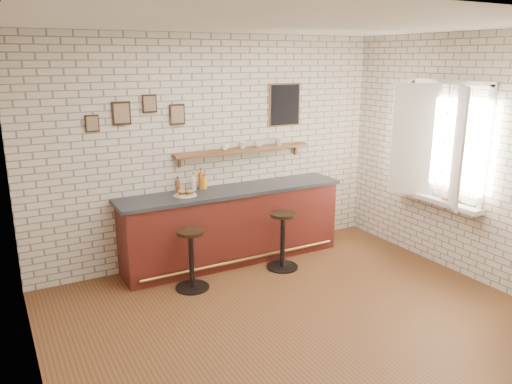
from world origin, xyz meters
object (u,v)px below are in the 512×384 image
Objects in this scene: shelf_cup_a at (225,147)px; book_upper at (447,199)px; sandwich_plate at (185,195)px; condiment_bottle_yellow at (205,183)px; ciabatta_sandwich at (186,192)px; bar_stool_left at (191,258)px; bar_counter at (233,225)px; book_lower at (446,200)px; shelf_cup_c at (259,144)px; bitters_bottle_amber at (201,181)px; bar_stool_right at (283,239)px; bitters_bottle_brown at (178,186)px; shelf_cup_d at (279,142)px; shelf_cup_b at (243,145)px; bitters_bottle_white at (194,183)px.

shelf_cup_a is 0.55× the size of book_upper.
condiment_bottle_yellow is at bearing 29.42° from sandwich_plate.
ciabatta_sandwich is 0.86m from bar_stool_left.
sandwich_plate is 1.39× the size of book_upper.
bar_counter is 0.84m from sandwich_plate.
bar_stool_left is (-0.16, -0.53, -0.66)m from ciabatta_sandwich.
bar_stool_left is (-0.15, -0.53, -0.62)m from sandwich_plate.
shelf_cup_a is at bearing 156.72° from book_lower.
shelf_cup_c is at bearing 149.37° from book_lower.
sandwich_plate is 0.04m from ciabatta_sandwich.
book_upper is at bearing -75.16° from book_lower.
shelf_cup_c is at bearing 1.02° from bitters_bottle_amber.
bar_counter is 16.19× the size of condiment_bottle_yellow.
bar_stool_right is (1.28, -0.00, 0.01)m from bar_stool_left.
shelf_cup_d is at bearing 0.58° from bitters_bottle_brown.
bitters_bottle_brown is 1.98× the size of shelf_cup_b.
bitters_bottle_brown is at bearing 84.83° from shelf_cup_c.
bar_counter is 16.34× the size of ciabatta_sandwich.
bitters_bottle_brown is 1.01× the size of book_lower.
bar_counter is at bearing 151.35° from book_upper.
ciabatta_sandwich is 0.36m from bitters_bottle_amber.
bar_counter is 2.78m from book_lower.
sandwich_plate is 1.48× the size of ciabatta_sandwich.
shelf_cup_d reaches higher than condiment_bottle_yellow.
shelf_cup_a is 0.54× the size of book_lower.
ciabatta_sandwich is at bearing -149.96° from condiment_bottle_yellow.
shelf_cup_b is at bearing 1.54° from condiment_bottle_yellow.
bar_counter is 2.79m from book_upper.
condiment_bottle_yellow is at bearing 30.04° from ciabatta_sandwich.
shelf_cup_d reaches higher than ciabatta_sandwich.
sandwich_plate is 0.21m from bitters_bottle_brown.
bitters_bottle_amber is 1.38× the size of book_lower.
shelf_cup_d is (1.50, 0.21, 0.49)m from ciabatta_sandwich.
book_lower reaches higher than bar_stool_right.
shelf_cup_d reaches higher than shelf_cup_a.
sandwich_plate is at bearing 166.73° from book_lower.
shelf_cup_a is at bearing 42.40° from bar_stool_left.
shelf_cup_a is (0.31, 0.02, 0.45)m from condiment_bottle_yellow.
shelf_cup_c is (0.51, 0.20, 1.04)m from bar_counter.
shelf_cup_a is 2.93m from book_lower.
bitters_bottle_white is (0.20, 0.20, 0.09)m from sandwich_plate.
condiment_bottle_yellow is 0.25× the size of bar_stool_right.
book_lower is (2.62, -1.76, -0.19)m from bitters_bottle_amber.
bitters_bottle_brown reaches higher than bar_stool_right.
bar_counter is 11.02× the size of bitters_bottle_amber.
bitters_bottle_white reaches higher than bar_stool_left.
book_lower is at bearing -33.83° from bitters_bottle_amber.
bar_stool_right is at bearing -25.65° from ciabatta_sandwich.
bitters_bottle_brown reaches higher than sandwich_plate.
bar_stool_right is 1.44m from shelf_cup_a.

